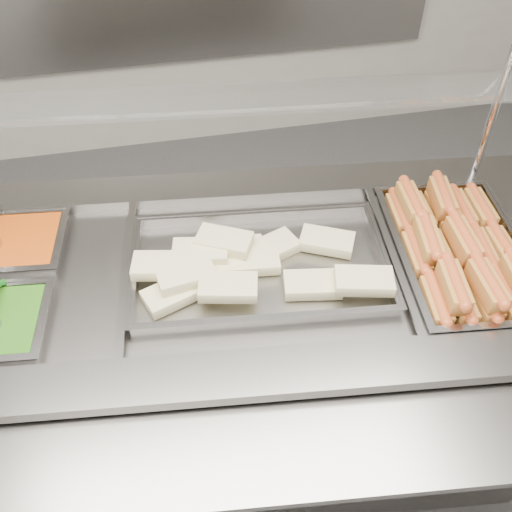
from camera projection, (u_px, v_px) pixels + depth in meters
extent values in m
plane|color=#4B4B4D|center=(276.00, 487.00, 2.24)|extent=(6.00, 6.00, 0.00)
cube|color=slate|center=(241.00, 361.00, 2.09)|extent=(2.08, 1.05, 0.97)
cube|color=gray|center=(248.00, 375.00, 1.46)|extent=(2.09, 0.38, 0.03)
cube|color=gray|center=(230.00, 187.00, 2.00)|extent=(2.09, 0.38, 0.03)
cube|color=black|center=(239.00, 294.00, 1.82)|extent=(1.86, 0.83, 0.02)
cube|color=gray|center=(392.00, 253.00, 1.75)|extent=(0.09, 0.63, 0.01)
cube|color=gray|center=(127.00, 271.00, 1.70)|extent=(0.09, 0.63, 0.01)
cube|color=gray|center=(255.00, 450.00, 1.36)|extent=(2.02, 0.50, 0.02)
cylinder|color=silver|center=(493.00, 114.00, 1.86)|extent=(0.03, 0.03, 0.49)
cube|color=silver|center=(229.00, 98.00, 1.58)|extent=(1.86, 0.53, 0.09)
cube|color=#C03C0A|center=(11.00, 251.00, 1.82)|extent=(0.34, 0.28, 0.10)
cube|color=brown|center=(435.00, 303.00, 1.63)|extent=(0.08, 0.17, 0.06)
cylinder|color=#BD4722|center=(437.00, 298.00, 1.62)|extent=(0.06, 0.19, 0.03)
cube|color=brown|center=(416.00, 256.00, 1.77)|extent=(0.08, 0.17, 0.06)
cylinder|color=#BD4722|center=(417.00, 250.00, 1.75)|extent=(0.06, 0.19, 0.03)
cube|color=brown|center=(399.00, 215.00, 1.91)|extent=(0.08, 0.17, 0.06)
cylinder|color=#BD4722|center=(400.00, 209.00, 1.89)|extent=(0.06, 0.19, 0.03)
cube|color=brown|center=(459.00, 301.00, 1.64)|extent=(0.08, 0.17, 0.06)
cylinder|color=#BD4722|center=(461.00, 296.00, 1.62)|extent=(0.06, 0.19, 0.03)
cube|color=brown|center=(438.00, 254.00, 1.77)|extent=(0.08, 0.17, 0.06)
cylinder|color=#BD4722|center=(439.00, 249.00, 1.76)|extent=(0.06, 0.19, 0.03)
cube|color=brown|center=(419.00, 213.00, 1.91)|extent=(0.07, 0.17, 0.06)
cylinder|color=#BD4722|center=(421.00, 208.00, 1.89)|extent=(0.05, 0.19, 0.03)
cube|color=brown|center=(482.00, 300.00, 1.64)|extent=(0.07, 0.17, 0.06)
cylinder|color=#BD4722|center=(485.00, 294.00, 1.63)|extent=(0.05, 0.19, 0.03)
cube|color=brown|center=(459.00, 253.00, 1.78)|extent=(0.07, 0.17, 0.06)
cylinder|color=#BD4722|center=(461.00, 247.00, 1.76)|extent=(0.05, 0.19, 0.03)
cube|color=brown|center=(440.00, 212.00, 1.92)|extent=(0.07, 0.17, 0.06)
cylinder|color=#BD4722|center=(441.00, 207.00, 1.90)|extent=(0.05, 0.19, 0.03)
cube|color=brown|center=(506.00, 298.00, 1.65)|extent=(0.08, 0.17, 0.06)
cylinder|color=#BD4722|center=(508.00, 293.00, 1.63)|extent=(0.05, 0.19, 0.03)
cube|color=brown|center=(481.00, 252.00, 1.79)|extent=(0.08, 0.17, 0.06)
cylinder|color=#BD4722|center=(483.00, 246.00, 1.77)|extent=(0.06, 0.19, 0.03)
cube|color=brown|center=(460.00, 211.00, 1.92)|extent=(0.08, 0.17, 0.06)
cylinder|color=#BD4722|center=(462.00, 205.00, 1.90)|extent=(0.05, 0.19, 0.03)
cube|color=brown|center=(502.00, 250.00, 1.79)|extent=(0.07, 0.17, 0.06)
cylinder|color=#BD4722|center=(505.00, 244.00, 1.77)|extent=(0.05, 0.19, 0.03)
cube|color=brown|center=(480.00, 209.00, 1.92)|extent=(0.07, 0.17, 0.06)
cylinder|color=#BD4722|center=(481.00, 204.00, 1.91)|extent=(0.05, 0.19, 0.03)
cube|color=brown|center=(454.00, 287.00, 1.60)|extent=(0.09, 0.17, 0.06)
cylinder|color=#BD4722|center=(456.00, 281.00, 1.58)|extent=(0.06, 0.19, 0.03)
cube|color=brown|center=(428.00, 240.00, 1.74)|extent=(0.09, 0.17, 0.06)
cylinder|color=#BD4722|center=(430.00, 234.00, 1.72)|extent=(0.07, 0.19, 0.03)
cube|color=brown|center=(411.00, 203.00, 1.86)|extent=(0.07, 0.17, 0.06)
cylinder|color=#BD4722|center=(412.00, 197.00, 1.84)|extent=(0.05, 0.19, 0.03)
cube|color=brown|center=(487.00, 286.00, 1.61)|extent=(0.07, 0.17, 0.06)
cylinder|color=#BD4722|center=(490.00, 280.00, 1.59)|extent=(0.04, 0.18, 0.03)
cube|color=brown|center=(463.00, 240.00, 1.74)|extent=(0.07, 0.17, 0.06)
cylinder|color=#BD4722|center=(465.00, 234.00, 1.72)|extent=(0.05, 0.19, 0.03)
cube|color=brown|center=(442.00, 198.00, 1.88)|extent=(0.09, 0.17, 0.06)
cylinder|color=#BD4722|center=(444.00, 192.00, 1.86)|extent=(0.07, 0.19, 0.03)
cube|color=#CFC28B|center=(173.00, 294.00, 1.64)|extent=(0.19, 0.15, 0.04)
cube|color=#CFC28B|center=(313.00, 285.00, 1.67)|extent=(0.18, 0.12, 0.04)
cube|color=#CFC28B|center=(272.00, 248.00, 1.78)|extent=(0.19, 0.15, 0.04)
cube|color=#CFC28B|center=(213.00, 266.00, 1.72)|extent=(0.18, 0.13, 0.04)
cube|color=#CFC28B|center=(236.00, 250.00, 1.78)|extent=(0.18, 0.11, 0.04)
cube|color=#CFC28B|center=(189.00, 271.00, 1.71)|extent=(0.19, 0.15, 0.04)
cube|color=#CFC28B|center=(327.00, 241.00, 1.80)|extent=(0.19, 0.16, 0.04)
cube|color=#CFC28B|center=(252.00, 262.00, 1.74)|extent=(0.18, 0.11, 0.04)
cube|color=#CFC28B|center=(161.00, 266.00, 1.68)|extent=(0.18, 0.13, 0.04)
cube|color=#CFC28B|center=(200.00, 252.00, 1.72)|extent=(0.18, 0.12, 0.04)
cube|color=#CFC28B|center=(186.00, 275.00, 1.65)|extent=(0.18, 0.12, 0.04)
cube|color=#CFC28B|center=(224.00, 241.00, 1.74)|extent=(0.19, 0.16, 0.04)
cube|color=#CFC28B|center=(228.00, 287.00, 1.61)|extent=(0.18, 0.13, 0.04)
cube|color=#CFC28B|center=(364.00, 281.00, 1.64)|extent=(0.18, 0.13, 0.04)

